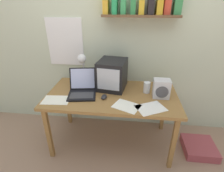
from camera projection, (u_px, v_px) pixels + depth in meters
The scene contains 13 objects.
ground_plane at pixel (112, 141), 2.30m from camera, with size 12.00×12.00×0.00m, color #A28066.
back_wall at pixel (117, 32), 2.14m from camera, with size 5.60×0.24×2.60m.
corner_desk at pixel (112, 98), 2.01m from camera, with size 1.47×0.77×0.70m.
crt_monitor at pixel (112, 74), 2.06m from camera, with size 0.35×0.39×0.34m.
laptop at pixel (82, 88), 1.98m from camera, with size 0.35×0.38×0.26m.
desk_lamp at pixel (82, 62), 2.10m from camera, with size 0.11×0.17×0.39m.
juice_glass at pixel (147, 88), 2.00m from camera, with size 0.08×0.08×0.13m.
space_heater at pixel (161, 89), 1.88m from camera, with size 0.18×0.13×0.21m.
computer_mouse at pixel (104, 97), 1.89m from camera, with size 0.07×0.11×0.03m.
loose_paper_near_laptop at pixel (127, 106), 1.75m from camera, with size 0.31×0.28×0.00m.
open_notebook at pixel (56, 100), 1.86m from camera, with size 0.30×0.21×0.00m.
loose_paper_near_monitor at pixel (151, 108), 1.72m from camera, with size 0.34×0.30×0.00m.
floor_cushion at pixel (199, 147), 2.12m from camera, with size 0.37×0.37×0.10m.
Camera 1 is at (0.20, -1.73, 1.66)m, focal length 28.00 mm.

